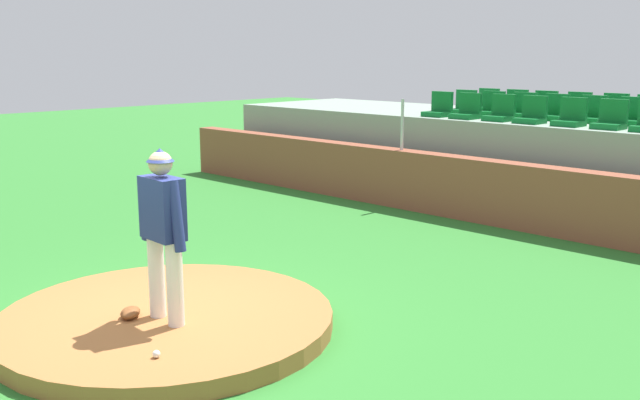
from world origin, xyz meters
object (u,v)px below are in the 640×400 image
object	(u,v)px
stadium_chair_8	(491,108)
stadium_chair_17	(577,109)
baseball	(156,354)
stadium_chair_11	(591,114)
stadium_chair_1	(467,111)
fielding_glove	(130,313)
stadium_chair_16	(543,108)
pitcher	(163,223)
stadium_chair_5	(611,120)
stadium_chair_12	(631,116)
stadium_chair_4	(571,117)
stadium_chair_7	(463,106)
stadium_chair_9	(522,110)
stadium_chair_15	(515,106)
stadium_chair_0	(439,109)
stadium_chair_3	(532,115)
stadium_chair_14	(486,104)
stadium_chair_10	(554,112)
stadium_chair_18	(613,111)
stadium_chair_2	(501,113)

from	to	relation	value
stadium_chair_8	stadium_chair_17	distance (m)	1.69
baseball	stadium_chair_11	distance (m)	9.80
stadium_chair_8	stadium_chair_11	bearing A→B (deg)	179.75
baseball	stadium_chair_1	size ratio (longest dim) A/B	0.15
fielding_glove	stadium_chair_16	distance (m)	10.31
pitcher	stadium_chair_16	bearing A→B (deg)	97.90
stadium_chair_5	stadium_chair_12	world-z (taller)	same
stadium_chair_4	stadium_chair_8	bearing A→B (deg)	-22.55
pitcher	stadium_chair_7	bearing A→B (deg)	106.93
fielding_glove	stadium_chair_9	size ratio (longest dim) A/B	0.60
stadium_chair_12	stadium_chair_15	xyz separation A→B (m)	(-2.82, 0.92, 0.00)
fielding_glove	stadium_chair_5	bearing A→B (deg)	-54.30
stadium_chair_0	stadium_chair_3	xyz separation A→B (m)	(2.06, -0.01, 0.00)
stadium_chair_14	stadium_chair_16	distance (m)	1.39
stadium_chair_10	stadium_chair_15	bearing A→B (deg)	-34.61
stadium_chair_5	stadium_chair_14	xyz separation A→B (m)	(-3.53, 1.82, 0.00)
stadium_chair_7	stadium_chair_18	xyz separation A→B (m)	(2.83, 0.90, 0.00)
stadium_chair_11	stadium_chair_12	distance (m)	0.72
stadium_chair_14	stadium_chair_16	xyz separation A→B (m)	(1.39, -0.05, 0.00)
stadium_chair_0	stadium_chair_9	size ratio (longest dim) A/B	1.00
pitcher	stadium_chair_8	distance (m)	9.22
pitcher	stadium_chair_12	world-z (taller)	stadium_chair_12
stadium_chair_12	stadium_chair_17	distance (m)	1.68
stadium_chair_0	stadium_chair_12	distance (m)	3.62
baseball	stadium_chair_3	bearing A→B (deg)	96.36
baseball	stadium_chair_3	xyz separation A→B (m)	(-0.98, 8.78, 1.64)
stadium_chair_2	stadium_chair_8	xyz separation A→B (m)	(-0.73, 0.87, 0.00)
stadium_chair_14	stadium_chair_3	bearing A→B (deg)	138.53
stadium_chair_4	stadium_chair_9	distance (m)	1.70
stadium_chair_5	stadium_chair_12	xyz separation A→B (m)	(-0.01, 0.89, 0.00)
stadium_chair_1	stadium_chair_16	distance (m)	1.92
stadium_chair_4	stadium_chair_3	bearing A→B (deg)	0.85
stadium_chair_3	stadium_chair_16	bearing A→B (deg)	-69.05
stadium_chair_11	stadium_chair_0	bearing A→B (deg)	17.42
stadium_chair_3	stadium_chair_18	size ratio (longest dim) A/B	1.00
stadium_chair_4	stadium_chair_18	distance (m)	1.82
fielding_glove	stadium_chair_11	size ratio (longest dim) A/B	0.60
stadium_chair_15	stadium_chair_18	xyz separation A→B (m)	(2.13, 0.00, 0.00)
stadium_chair_3	stadium_chair_18	distance (m)	1.98
stadium_chair_8	stadium_chair_5	bearing A→B (deg)	162.76
stadium_chair_3	stadium_chair_9	size ratio (longest dim) A/B	1.00
fielding_glove	stadium_chair_9	world-z (taller)	stadium_chair_9
stadium_chair_12	stadium_chair_5	bearing A→B (deg)	90.68
stadium_chair_9	stadium_chair_18	bearing A→B (deg)	-147.81
stadium_chair_0	stadium_chair_5	world-z (taller)	same
stadium_chair_7	stadium_chair_12	world-z (taller)	same
stadium_chair_10	stadium_chair_3	bearing A→B (deg)	89.54
pitcher	stadium_chair_14	world-z (taller)	stadium_chair_14
stadium_chair_12	stadium_chair_15	distance (m)	2.97
stadium_chair_5	stadium_chair_15	size ratio (longest dim) A/B	1.00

